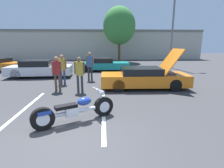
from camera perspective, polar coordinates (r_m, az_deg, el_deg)
ground_plane at (r=4.62m, az=-15.76°, el=-18.60°), size 80.00×80.00×0.00m
parking_stripe_foreground at (r=7.15m, az=-27.45°, el=-7.95°), size 0.12×4.72×0.01m
parking_stripe_middle at (r=6.51m, az=-2.76°, el=-8.45°), size 0.12×4.72×0.01m
far_building at (r=28.47m, az=-5.03°, el=12.90°), size 32.00×4.20×4.40m
light_pole at (r=18.78m, az=19.50°, el=17.78°), size 1.21×0.28×7.57m
tree_background at (r=23.58m, az=2.39°, el=18.46°), size 4.13×4.13×7.00m
motorcycle at (r=5.53m, az=-11.88°, el=-8.32°), size 2.37×1.37×0.97m
show_car_hood_open at (r=9.69m, az=10.55°, el=2.04°), size 4.68×1.80×2.13m
parked_car_right_row at (r=15.80m, az=-3.06°, el=6.38°), size 4.54×1.78×1.14m
parked_car_mid_row at (r=13.85m, az=-22.59°, el=4.61°), size 4.57×2.03×1.22m
spectator_near_motorcycle at (r=8.81m, az=-10.56°, el=4.08°), size 0.52×0.23×1.75m
spectator_by_show_car at (r=10.80m, az=-15.96°, el=5.42°), size 0.52×0.23×1.75m
spectator_midground at (r=11.56m, az=-7.24°, el=6.64°), size 0.52×0.24×1.85m
spectator_far_lot at (r=9.28m, az=-17.57°, el=4.19°), size 0.52×0.23×1.76m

